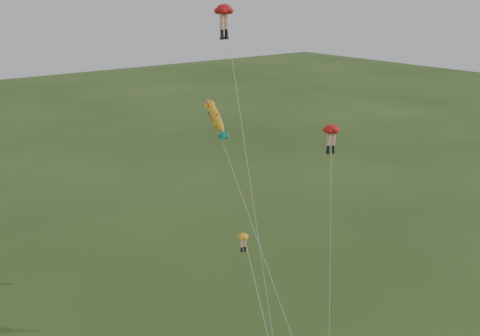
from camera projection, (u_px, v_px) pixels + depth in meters
legs_kite_red_high at (225, 16)px, 41.72m from camera, size 5.20×12.71×24.57m
legs_kite_red_mid at (331, 134)px, 43.40m from camera, size 6.74×7.16×15.24m
legs_kite_yellow at (245, 246)px, 38.79m from camera, size 2.94×7.78×8.71m
fish_kite at (215, 117)px, 42.66m from camera, size 2.48×14.65×17.48m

